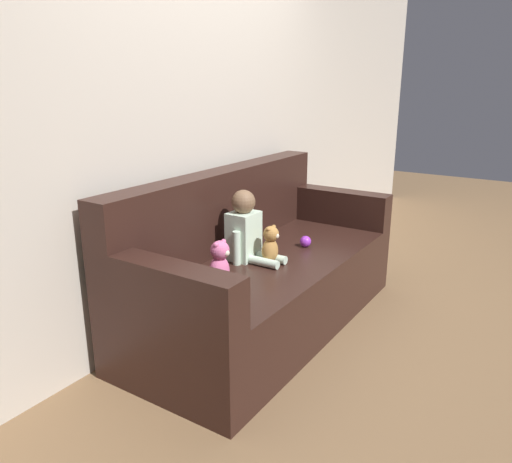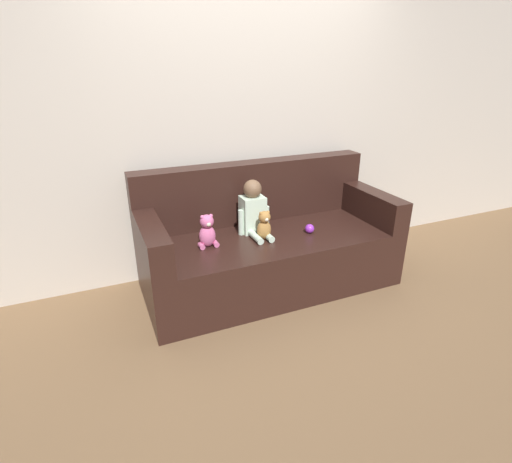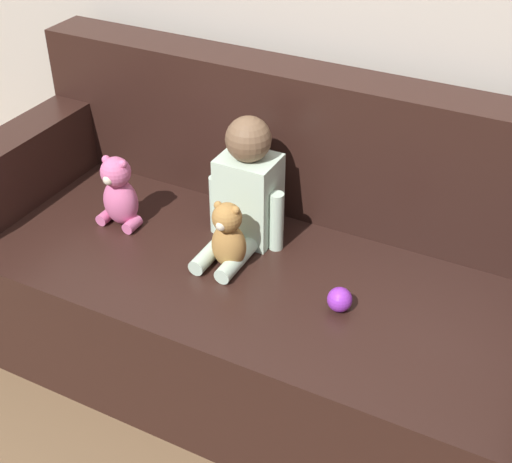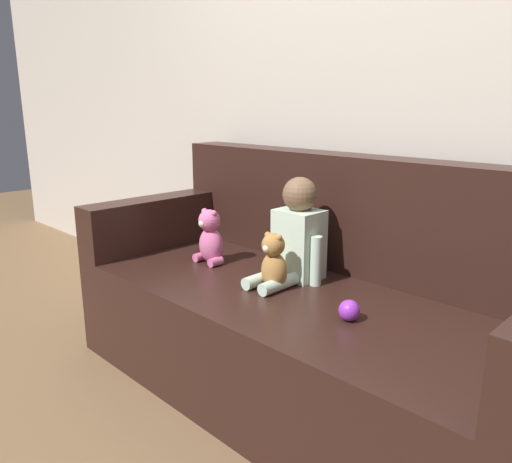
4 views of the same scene
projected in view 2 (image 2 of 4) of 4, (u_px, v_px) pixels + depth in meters
ground_plane at (270, 284)px, 3.38m from camera, size 12.00×12.00×0.00m
wall_back at (245, 118)px, 3.31m from camera, size 8.00×0.05×2.60m
couch at (267, 245)px, 3.30m from camera, size 2.04×0.88×0.97m
person_baby at (253, 211)px, 3.16m from camera, size 0.26×0.35×0.43m
teddy_bear_brown at (264, 225)px, 3.06m from camera, size 0.11×0.11×0.23m
plush_toy_side at (207, 232)px, 2.94m from camera, size 0.15×0.12×0.25m
toy_ball at (310, 229)px, 3.20m from camera, size 0.07×0.07×0.07m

